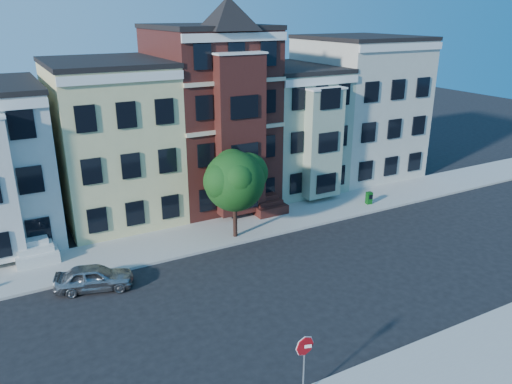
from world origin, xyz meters
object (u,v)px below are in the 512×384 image
stop_sign (304,362)px  street_tree (235,185)px  parked_car (94,277)px  newspaper_box (369,198)px

stop_sign → street_tree: bearing=92.4°
parked_car → stop_sign: size_ratio=1.36×
newspaper_box → stop_sign: bearing=-130.0°
parked_car → stop_sign: 12.33m
street_tree → parked_car: (-8.81, -1.96, -2.80)m
street_tree → newspaper_box: 11.19m
parked_car → stop_sign: bearing=-139.3°
parked_car → street_tree: bearing=-60.5°
street_tree → stop_sign: 13.90m
street_tree → stop_sign: size_ratio=2.36×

